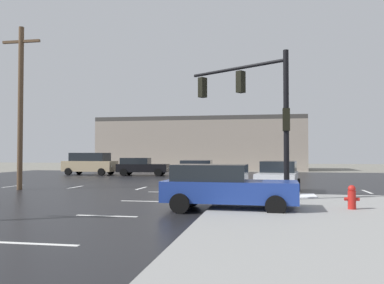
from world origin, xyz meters
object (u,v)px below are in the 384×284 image
Objects in this scene: fire_hydrant at (352,197)px; suv_tan at (90,163)px; traffic_signal_mast at (257,102)px; sedan_black at (141,166)px; sedan_navy at (196,174)px; sedan_blue at (225,186)px; utility_pole_mid at (20,104)px; sedan_silver at (278,176)px.

suv_tan reaches higher than fire_hydrant.
sedan_black is (-10.60, 17.41, -3.30)m from traffic_signal_mast.
sedan_black is 14.32m from sedan_navy.
sedan_black is 0.94× the size of suv_tan.
suv_tan is at bearing -16.12° from traffic_signal_mast.
sedan_blue is (-1.05, -3.59, -3.30)m from traffic_signal_mast.
fire_hydrant is 0.17× the size of sedan_navy.
utility_pole_mid reaches higher than sedan_navy.
sedan_silver is (-2.19, 6.48, 0.32)m from fire_hydrant.
sedan_navy is 8.92m from sedan_blue.
utility_pole_mid is (-11.74, 6.17, 3.81)m from sedan_blue.
sedan_silver is 7.10m from sedan_blue.
suv_tan is 0.55× the size of utility_pole_mid.
utility_pole_mid is (2.83, -15.19, 3.57)m from suv_tan.
fire_hydrant is 28.18m from suv_tan.
traffic_signal_mast is 6.92m from sedan_navy.
sedan_navy is (-6.63, 8.24, 0.32)m from fire_hydrant.
sedan_blue reaches higher than fire_hydrant.
sedan_silver is 14.26m from utility_pole_mid.
suv_tan is 15.86m from utility_pole_mid.
suv_tan is at bearing -141.03° from sedan_navy.
sedan_silver and sedan_navy have the same top height.
sedan_navy reaches higher than fire_hydrant.
sedan_black is 0.99× the size of sedan_silver.
sedan_silver is at bearing 108.66° from fire_hydrant.
sedan_blue is 13.80m from utility_pole_mid.
fire_hydrant is at bearing 24.98° from sedan_silver.
sedan_black is 18.29m from sedan_silver.
traffic_signal_mast is at bearing -9.99° from sedan_silver.
sedan_blue is (-4.18, -0.34, 0.32)m from fire_hydrant.
sedan_navy is 1.01× the size of sedan_blue.
sedan_silver is (16.56, -14.55, -0.24)m from suv_tan.
sedan_silver is at bearing 75.62° from sedan_blue.
sedan_blue is (14.57, -21.37, -0.24)m from suv_tan.
traffic_signal_mast is 1.31× the size of sedan_blue.
sedan_silver is 1.02× the size of sedan_blue.
traffic_signal_mast is at bearing -45.66° from suv_tan.
suv_tan is at bearing 126.18° from sedan_blue.
utility_pole_mid is at bearing -76.42° from suv_tan.
sedan_blue is (2.45, -8.58, 0.00)m from sedan_navy.
utility_pole_mid reaches higher than sedan_blue.
sedan_black is 1.00× the size of sedan_navy.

